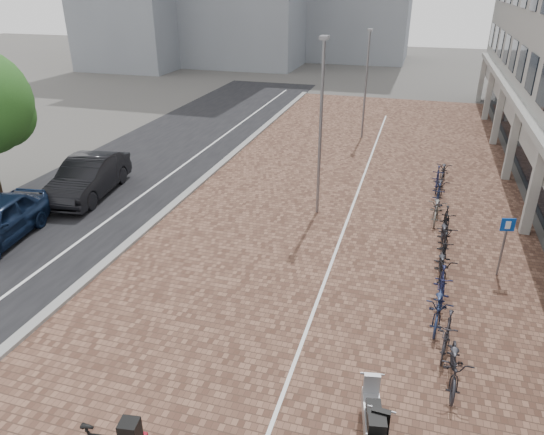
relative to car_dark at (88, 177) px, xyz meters
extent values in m
plane|color=#474442|center=(9.22, -8.56, -0.86)|extent=(140.00, 140.00, 0.00)
cube|color=brown|center=(11.22, 3.44, -0.85)|extent=(14.50, 42.00, 0.04)
cube|color=black|center=(0.22, 3.44, -0.85)|extent=(8.00, 50.00, 0.03)
cube|color=gray|center=(4.12, 3.44, -0.79)|extent=(0.35, 42.00, 0.14)
cube|color=white|center=(2.22, 3.44, -0.84)|extent=(0.12, 44.00, 0.00)
cube|color=white|center=(11.42, 3.44, -0.82)|extent=(0.10, 30.00, 0.00)
cube|color=black|center=(18.82, 7.44, 0.84)|extent=(0.15, 38.00, 3.20)
cube|color=gray|center=(18.62, 7.44, 2.59)|extent=(1.60, 38.00, 0.30)
cube|color=gray|center=(18.02, 1.44, 0.84)|extent=(0.35, 0.35, 3.40)
cube|color=gray|center=(18.02, 7.44, 0.84)|extent=(0.35, 0.35, 3.40)
cube|color=gray|center=(18.02, 13.44, 0.84)|extent=(0.35, 0.35, 3.40)
cube|color=gray|center=(18.02, 19.44, 0.84)|extent=(0.35, 0.35, 3.40)
cube|color=gray|center=(18.02, 25.44, 0.84)|extent=(0.35, 0.35, 3.40)
imported|color=black|center=(0.00, 0.00, 0.00)|extent=(2.55, 5.43, 1.72)
cube|color=black|center=(8.69, -11.96, 0.26)|extent=(0.40, 0.38, 0.53)
cylinder|color=slate|center=(16.72, -2.06, 0.09)|extent=(0.07, 0.07, 1.89)
cube|color=#0C3D9E|center=(16.72, -2.09, 0.99)|extent=(0.43, 0.13, 0.43)
cylinder|color=gray|center=(10.09, 1.05, 2.57)|extent=(0.12, 0.12, 6.86)
cylinder|color=slate|center=(10.46, 12.50, 2.24)|extent=(0.12, 0.12, 6.20)
sphere|color=#26551D|center=(-3.18, -0.83, 2.76)|extent=(2.81, 2.81, 2.81)
imported|color=black|center=(15.18, -7.56, -0.34)|extent=(0.76, 1.99, 1.04)
imported|color=#232227|center=(15.02, -6.41, -0.33)|extent=(0.74, 1.80, 1.05)
imported|color=#16213E|center=(14.83, -5.26, -0.34)|extent=(0.84, 2.02, 1.04)
imported|color=#121533|center=(14.92, -4.11, -0.33)|extent=(0.51, 1.75, 1.05)
imported|color=black|center=(14.96, -2.96, -0.34)|extent=(0.73, 1.99, 1.04)
imported|color=black|center=(15.01, -1.81, -0.33)|extent=(0.58, 1.77, 1.05)
imported|color=black|center=(15.05, -0.66, -0.34)|extent=(0.74, 1.99, 1.04)
imported|color=black|center=(15.13, 0.49, -0.33)|extent=(0.55, 1.76, 1.05)
imported|color=#5B5954|center=(14.79, 1.64, -0.34)|extent=(0.82, 2.01, 1.04)
imported|color=#131B36|center=(14.83, 2.79, -0.33)|extent=(0.61, 1.78, 1.05)
imported|color=black|center=(14.93, 3.94, -0.34)|extent=(0.77, 2.00, 1.04)
imported|color=black|center=(14.82, 5.09, -0.33)|extent=(0.57, 1.77, 1.05)
imported|color=black|center=(15.11, 6.24, -0.34)|extent=(0.84, 2.02, 1.04)
camera|label=1|loc=(13.65, -17.53, 7.84)|focal=33.09mm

